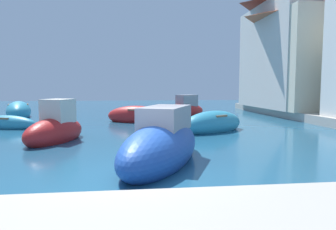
# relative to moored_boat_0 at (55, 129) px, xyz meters

# --- Properties ---
(ground) EXTENTS (80.00, 80.00, 0.00)m
(ground) POSITION_rel_moored_boat_0_xyz_m (2.83, -5.36, -0.45)
(ground) COLOR #1E5170
(quay_promenade) EXTENTS (44.00, 32.00, 0.50)m
(quay_promenade) POSITION_rel_moored_boat_0_xyz_m (7.15, -5.73, -0.20)
(quay_promenade) COLOR #ADA89E
(quay_promenade) RESTS_ON ground
(moored_boat_0) EXTENTS (2.36, 3.49, 1.86)m
(moored_boat_0) POSITION_rel_moored_boat_0_xyz_m (0.00, 0.00, 0.00)
(moored_boat_0) COLOR #B21E1E
(moored_boat_0) RESTS_ON ground
(moored_boat_1) EXTENTS (3.97, 2.71, 1.24)m
(moored_boat_1) POSITION_rel_moored_boat_0_xyz_m (3.20, 6.04, -0.10)
(moored_boat_1) COLOR #B21E1E
(moored_boat_1) RESTS_ON ground
(moored_boat_2) EXTENTS (2.68, 4.34, 1.40)m
(moored_boat_2) POSITION_rel_moored_boat_0_xyz_m (-4.89, 10.04, -0.06)
(moored_boat_2) COLOR teal
(moored_boat_2) RESTS_ON ground
(moored_boat_4) EXTENTS (3.81, 3.19, 1.24)m
(moored_boat_4) POSITION_rel_moored_boat_0_xyz_m (6.66, 1.85, -0.11)
(moored_boat_4) COLOR teal
(moored_boat_4) RESTS_ON ground
(moored_boat_5) EXTENTS (3.32, 4.99, 1.85)m
(moored_boat_5) POSITION_rel_moored_boat_0_xyz_m (3.73, -3.76, 0.04)
(moored_boat_5) COLOR #1E479E
(moored_boat_5) RESTS_ON ground
(moored_boat_7) EXTENTS (3.20, 1.90, 0.85)m
(moored_boat_7) POSITION_rel_moored_boat_0_xyz_m (-3.25, 3.99, -0.21)
(moored_boat_7) COLOR teal
(moored_boat_7) RESTS_ON ground
(moored_boat_10) EXTENTS (3.80, 3.19, 1.76)m
(moored_boat_10) POSITION_rel_moored_boat_0_xyz_m (6.59, 9.41, -0.01)
(moored_boat_10) COLOR #B21E1E
(moored_boat_10) RESTS_ON ground
(waterfront_building_annex) EXTENTS (6.99, 9.18, 7.75)m
(waterfront_building_annex) POSITION_rel_moored_boat_0_xyz_m (15.83, 9.56, 3.98)
(waterfront_building_annex) COLOR beige
(waterfront_building_annex) RESTS_ON quay_promenade
(waterfront_building_far) EXTENTS (7.14, 9.06, 8.93)m
(waterfront_building_far) POSITION_rel_moored_boat_0_xyz_m (15.83, 10.37, 4.58)
(waterfront_building_far) COLOR beige
(waterfront_building_far) RESTS_ON quay_promenade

